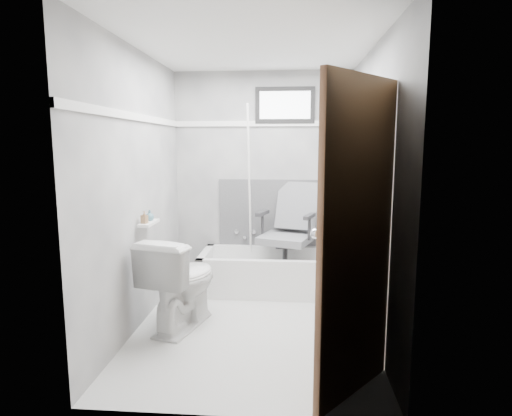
# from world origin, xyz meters

# --- Properties ---
(floor) EXTENTS (2.60, 2.60, 0.00)m
(floor) POSITION_xyz_m (0.00, 0.00, 0.00)
(floor) COLOR silver
(floor) RESTS_ON ground
(ceiling) EXTENTS (2.60, 2.60, 0.00)m
(ceiling) POSITION_xyz_m (0.00, 0.00, 2.40)
(ceiling) COLOR silver
(ceiling) RESTS_ON floor
(wall_back) EXTENTS (2.00, 0.02, 2.40)m
(wall_back) POSITION_xyz_m (0.00, 1.30, 1.20)
(wall_back) COLOR slate
(wall_back) RESTS_ON floor
(wall_front) EXTENTS (2.00, 0.02, 2.40)m
(wall_front) POSITION_xyz_m (0.00, -1.30, 1.20)
(wall_front) COLOR slate
(wall_front) RESTS_ON floor
(wall_left) EXTENTS (0.02, 2.60, 2.40)m
(wall_left) POSITION_xyz_m (-1.00, 0.00, 1.20)
(wall_left) COLOR slate
(wall_left) RESTS_ON floor
(wall_right) EXTENTS (0.02, 2.60, 2.40)m
(wall_right) POSITION_xyz_m (1.00, 0.00, 1.20)
(wall_right) COLOR slate
(wall_right) RESTS_ON floor
(bathtub) EXTENTS (1.50, 0.70, 0.42)m
(bathtub) POSITION_xyz_m (0.10, 0.93, 0.21)
(bathtub) COLOR white
(bathtub) RESTS_ON floor
(office_chair) EXTENTS (0.77, 0.77, 1.06)m
(office_chair) POSITION_xyz_m (0.27, 0.97, 0.65)
(office_chair) COLOR slate
(office_chair) RESTS_ON bathtub
(toilet) EXTENTS (0.66, 0.91, 0.81)m
(toilet) POSITION_xyz_m (-0.62, -0.07, 0.40)
(toilet) COLOR white
(toilet) RESTS_ON floor
(door) EXTENTS (0.78, 0.78, 2.00)m
(door) POSITION_xyz_m (0.98, -1.28, 1.00)
(door) COLOR brown
(door) RESTS_ON floor
(window) EXTENTS (0.66, 0.04, 0.40)m
(window) POSITION_xyz_m (0.25, 1.29, 2.02)
(window) COLOR black
(window) RESTS_ON wall_back
(backerboard) EXTENTS (1.50, 0.02, 0.78)m
(backerboard) POSITION_xyz_m (0.25, 1.29, 0.80)
(backerboard) COLOR #4C4C4F
(backerboard) RESTS_ON wall_back
(trim_back) EXTENTS (2.00, 0.02, 0.06)m
(trim_back) POSITION_xyz_m (0.00, 1.29, 1.82)
(trim_back) COLOR white
(trim_back) RESTS_ON wall_back
(trim_left) EXTENTS (0.02, 2.60, 0.06)m
(trim_left) POSITION_xyz_m (-0.99, 0.00, 1.82)
(trim_left) COLOR white
(trim_left) RESTS_ON wall_left
(pole) EXTENTS (0.02, 0.44, 1.91)m
(pole) POSITION_xyz_m (-0.13, 1.06, 1.05)
(pole) COLOR white
(pole) RESTS_ON bathtub
(shelf) EXTENTS (0.10, 0.32, 0.02)m
(shelf) POSITION_xyz_m (-0.93, 0.04, 0.90)
(shelf) COLOR white
(shelf) RESTS_ON wall_left
(soap_bottle_a) EXTENTS (0.06, 0.06, 0.11)m
(soap_bottle_a) POSITION_xyz_m (-0.94, -0.04, 0.97)
(soap_bottle_a) COLOR olive
(soap_bottle_a) RESTS_ON shelf
(soap_bottle_b) EXTENTS (0.11, 0.11, 0.10)m
(soap_bottle_b) POSITION_xyz_m (-0.94, 0.10, 0.96)
(soap_bottle_b) COLOR teal
(soap_bottle_b) RESTS_ON shelf
(faucet) EXTENTS (0.26, 0.10, 0.16)m
(faucet) POSITION_xyz_m (-0.20, 1.27, 0.55)
(faucet) COLOR silver
(faucet) RESTS_ON wall_back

